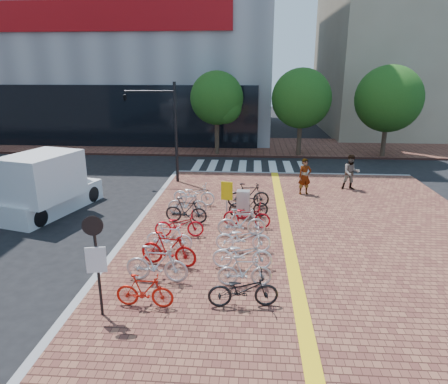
# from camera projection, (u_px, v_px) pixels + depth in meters

# --- Properties ---
(ground) EXTENTS (120.00, 120.00, 0.00)m
(ground) POSITION_uv_depth(u_px,v_px,m) (230.00, 267.00, 12.92)
(ground) COLOR black
(ground) RESTS_ON ground
(tactile_strip) EXTENTS (0.40, 34.00, 0.01)m
(tactile_strip) POSITION_uv_depth(u_px,v_px,m) (315.00, 381.00, 7.96)
(tactile_strip) COLOR yellow
(tactile_strip) RESTS_ON sidewalk
(kerb_west) EXTENTS (0.25, 34.00, 0.15)m
(kerb_west) POSITION_uv_depth(u_px,v_px,m) (27.00, 369.00, 8.41)
(kerb_west) COLOR gray
(kerb_west) RESTS_ON ground
(kerb_north) EXTENTS (14.00, 0.25, 0.15)m
(kerb_north) POSITION_uv_depth(u_px,v_px,m) (291.00, 174.00, 24.13)
(kerb_north) COLOR gray
(kerb_north) RESTS_ON ground
(far_sidewalk) EXTENTS (70.00, 8.00, 0.15)m
(far_sidewalk) POSITION_uv_depth(u_px,v_px,m) (245.00, 146.00, 32.92)
(far_sidewalk) COLOR brown
(far_sidewalk) RESTS_ON ground
(building_beige) EXTENTS (20.00, 18.00, 18.00)m
(building_beige) POSITION_uv_depth(u_px,v_px,m) (430.00, 40.00, 39.54)
(building_beige) COLOR gray
(building_beige) RESTS_ON ground
(crosswalk) EXTENTS (7.50, 4.00, 0.01)m
(crosswalk) POSITION_uv_depth(u_px,v_px,m) (250.00, 167.00, 26.23)
(crosswalk) COLOR silver
(crosswalk) RESTS_ON ground
(street_trees) EXTENTS (16.20, 4.60, 6.35)m
(street_trees) POSITION_uv_depth(u_px,v_px,m) (316.00, 100.00, 28.01)
(street_trees) COLOR #38281E
(street_trees) RESTS_ON far_sidewalk
(bike_0) EXTENTS (1.55, 0.49, 0.92)m
(bike_0) POSITION_uv_depth(u_px,v_px,m) (145.00, 291.00, 10.37)
(bike_0) COLOR red
(bike_0) RESTS_ON sidewalk
(bike_1) EXTENTS (1.91, 0.67, 1.13)m
(bike_1) POSITION_uv_depth(u_px,v_px,m) (157.00, 264.00, 11.59)
(bike_1) COLOR #BCBCC1
(bike_1) RESTS_ON sidewalk
(bike_2) EXTENTS (1.94, 0.89, 1.12)m
(bike_2) POSITION_uv_depth(u_px,v_px,m) (168.00, 249.00, 12.56)
(bike_2) COLOR #A60B0B
(bike_2) RESTS_ON sidewalk
(bike_3) EXTENTS (1.68, 0.63, 0.98)m
(bike_3) POSITION_uv_depth(u_px,v_px,m) (169.00, 237.00, 13.62)
(bike_3) COLOR white
(bike_3) RESTS_ON sidewalk
(bike_4) EXTENTS (1.86, 0.81, 0.95)m
(bike_4) POSITION_uv_depth(u_px,v_px,m) (179.00, 225.00, 14.78)
(bike_4) COLOR red
(bike_4) RESTS_ON sidewalk
(bike_5) EXTENTS (1.79, 0.70, 1.05)m
(bike_5) POSITION_uv_depth(u_px,v_px,m) (186.00, 210.00, 16.13)
(bike_5) COLOR black
(bike_5) RESTS_ON sidewalk
(bike_6) EXTENTS (1.68, 0.48, 1.01)m
(bike_6) POSITION_uv_depth(u_px,v_px,m) (187.00, 203.00, 17.02)
(bike_6) COLOR silver
(bike_6) RESTS_ON sidewalk
(bike_7) EXTENTS (2.01, 0.88, 1.02)m
(bike_7) POSITION_uv_depth(u_px,v_px,m) (194.00, 194.00, 18.27)
(bike_7) COLOR silver
(bike_7) RESTS_ON sidewalk
(bike_8) EXTENTS (1.91, 0.86, 0.97)m
(bike_8) POSITION_uv_depth(u_px,v_px,m) (243.00, 290.00, 10.39)
(bike_8) COLOR black
(bike_8) RESTS_ON sidewalk
(bike_9) EXTENTS (1.59, 0.54, 0.94)m
(bike_9) POSITION_uv_depth(u_px,v_px,m) (245.00, 271.00, 11.37)
(bike_9) COLOR #BCBCC1
(bike_9) RESTS_ON sidewalk
(bike_10) EXTENTS (1.88, 0.68, 0.98)m
(bike_10) POSITION_uv_depth(u_px,v_px,m) (242.00, 254.00, 12.39)
(bike_10) COLOR silver
(bike_10) RESTS_ON sidewalk
(bike_11) EXTENTS (1.89, 0.66, 0.99)m
(bike_11) POSITION_uv_depth(u_px,v_px,m) (243.00, 238.00, 13.57)
(bike_11) COLOR white
(bike_11) RESTS_ON sidewalk
(bike_12) EXTENTS (1.84, 0.69, 1.08)m
(bike_12) POSITION_uv_depth(u_px,v_px,m) (242.00, 222.00, 14.80)
(bike_12) COLOR #BBBBC0
(bike_12) RESTS_ON sidewalk
(bike_13) EXTENTS (1.94, 0.87, 0.98)m
(bike_13) POSITION_uv_depth(u_px,v_px,m) (247.00, 215.00, 15.67)
(bike_13) COLOR #A00B15
(bike_13) RESTS_ON sidewalk
(bike_14) EXTENTS (1.70, 0.60, 1.00)m
(bike_14) POSITION_uv_depth(u_px,v_px,m) (249.00, 206.00, 16.76)
(bike_14) COLOR black
(bike_14) RESTS_ON sidewalk
(bike_15) EXTENTS (1.93, 0.72, 1.13)m
(bike_15) POSITION_uv_depth(u_px,v_px,m) (248.00, 195.00, 17.93)
(bike_15) COLOR black
(bike_15) RESTS_ON sidewalk
(pedestrian_a) EXTENTS (0.75, 0.59, 1.81)m
(pedestrian_a) POSITION_uv_depth(u_px,v_px,m) (305.00, 177.00, 19.78)
(pedestrian_a) COLOR gray
(pedestrian_a) RESTS_ON sidewalk
(pedestrian_b) EXTENTS (0.89, 0.69, 1.82)m
(pedestrian_b) POSITION_uv_depth(u_px,v_px,m) (351.00, 172.00, 20.57)
(pedestrian_b) COLOR #494D5C
(pedestrian_b) RESTS_ON sidewalk
(utility_box) EXTENTS (0.56, 0.42, 1.16)m
(utility_box) POSITION_uv_depth(u_px,v_px,m) (243.00, 204.00, 16.73)
(utility_box) COLOR silver
(utility_box) RESTS_ON sidewalk
(yellow_sign) EXTENTS (0.47, 0.15, 1.73)m
(yellow_sign) POSITION_uv_depth(u_px,v_px,m) (227.00, 195.00, 15.92)
(yellow_sign) COLOR #B7B7BC
(yellow_sign) RESTS_ON sidewalk
(notice_sign) EXTENTS (0.50, 0.16, 2.70)m
(notice_sign) POSITION_uv_depth(u_px,v_px,m) (96.00, 254.00, 9.63)
(notice_sign) COLOR black
(notice_sign) RESTS_ON sidewalk
(traffic_light_pole) EXTENTS (2.89, 1.11, 5.38)m
(traffic_light_pole) POSITION_uv_depth(u_px,v_px,m) (152.00, 114.00, 21.32)
(traffic_light_pole) COLOR black
(traffic_light_pole) RESTS_ON sidewalk
(box_truck) EXTENTS (3.25, 5.18, 2.78)m
(box_truck) POSITION_uv_depth(u_px,v_px,m) (47.00, 183.00, 17.62)
(box_truck) COLOR white
(box_truck) RESTS_ON ground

